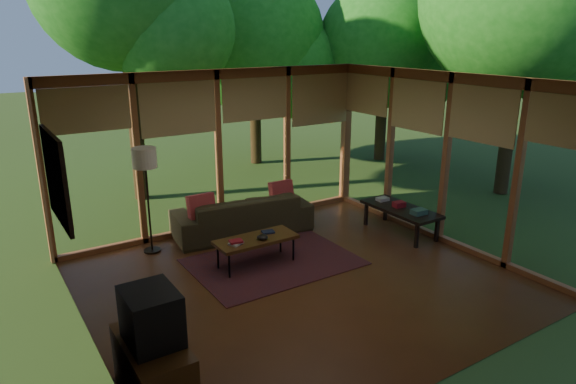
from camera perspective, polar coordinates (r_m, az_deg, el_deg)
floor at (r=7.17m, az=1.47°, el=-9.82°), size 5.50×5.50×0.00m
ceiling at (r=6.40m, az=1.66°, el=12.22°), size 5.50×5.50×0.00m
wall_left at (r=5.66m, az=-22.14°, el=-3.82°), size 0.04×5.00×2.70m
wall_front at (r=4.93m, az=18.27°, el=-6.52°), size 5.50×0.04×2.70m
window_wall_back at (r=8.77m, az=-7.71°, el=4.53°), size 5.50×0.12×2.70m
window_wall_right at (r=8.47m, az=17.15°, el=3.45°), size 0.12×5.00×2.70m
exterior_lawn at (r=17.92m, az=8.31°, el=6.61°), size 40.00×40.00×0.00m
tree_ne at (r=13.22m, az=-4.03°, el=16.57°), size 3.61×3.61×4.91m
tree_far at (r=13.61m, az=10.31°, el=15.80°), size 3.18×3.18×4.57m
rug at (r=7.70m, az=-1.63°, el=-7.75°), size 2.38×1.68×0.01m
sofa at (r=8.69m, az=-5.11°, el=-2.49°), size 2.39×1.18×0.67m
pillow_left at (r=8.26m, az=-9.60°, el=-1.80°), size 0.43×0.23×0.46m
pillow_right at (r=8.92m, az=-0.74°, el=-0.16°), size 0.42×0.22×0.44m
ct_book_lower at (r=7.26m, az=-5.80°, el=-5.69°), size 0.23×0.21×0.03m
ct_book_upper at (r=7.25m, az=-5.81°, el=-5.47°), size 0.20×0.17×0.03m
ct_book_side at (r=7.63m, az=-2.23°, el=-4.45°), size 0.20×0.17×0.03m
ct_bowl at (r=7.39m, az=-2.86°, el=-5.03°), size 0.16×0.16×0.07m
media_cabinet at (r=5.14m, az=-14.69°, el=-18.58°), size 0.50×1.00×0.60m
television at (r=4.85m, az=-14.96°, el=-13.23°), size 0.45×0.55×0.50m
console_book_a at (r=8.55m, az=14.35°, el=-2.15°), size 0.25×0.19×0.09m
console_book_b at (r=8.84m, az=12.23°, el=-1.34°), size 0.21×0.17×0.09m
console_book_c at (r=9.11m, az=10.47°, el=-0.77°), size 0.21×0.16×0.06m
floor_lamp at (r=7.89m, az=-15.62°, el=3.02°), size 0.36×0.36×1.65m
coffee_table at (r=7.47m, az=-3.57°, el=-5.36°), size 1.20×0.50×0.43m
side_console at (r=8.83m, az=12.42°, el=-1.98°), size 0.60×1.40×0.46m
wall_painting at (r=6.94m, az=-24.34°, el=1.41°), size 0.06×1.35×1.15m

